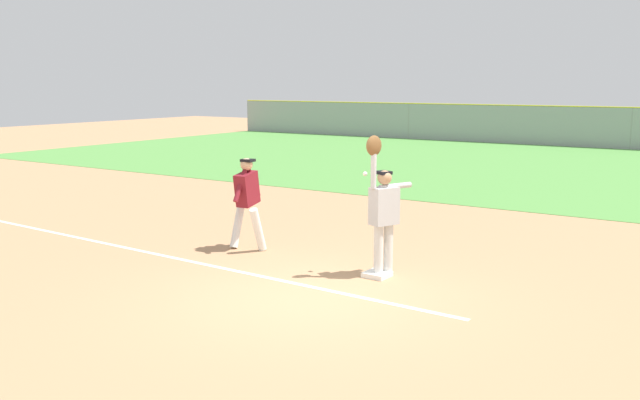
% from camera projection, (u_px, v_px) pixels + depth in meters
% --- Properties ---
extents(ground_plane, '(78.98, 78.98, 0.00)m').
position_uv_depth(ground_plane, '(312.00, 297.00, 10.03)').
color(ground_plane, tan).
extents(outfield_grass, '(45.43, 18.25, 0.01)m').
position_uv_depth(outfield_grass, '(585.00, 170.00, 24.44)').
color(outfield_grass, '#549342').
rests_on(outfield_grass, ground_plane).
extents(chalk_foul_line, '(11.99, 0.59, 0.01)m').
position_uv_depth(chalk_foul_line, '(159.00, 255.00, 12.47)').
color(chalk_foul_line, white).
rests_on(chalk_foul_line, ground_plane).
extents(first_base, '(0.40, 0.40, 0.08)m').
position_uv_depth(first_base, '(377.00, 274.00, 11.06)').
color(first_base, white).
rests_on(first_base, ground_plane).
extents(fielder, '(0.47, 0.86, 2.28)m').
position_uv_depth(fielder, '(383.00, 208.00, 10.92)').
color(fielder, silver).
rests_on(fielder, ground_plane).
extents(runner, '(0.76, 0.85, 1.72)m').
position_uv_depth(runner, '(247.00, 197.00, 12.70)').
color(runner, white).
rests_on(runner, ground_plane).
extents(baseball, '(0.07, 0.07, 0.07)m').
position_uv_depth(baseball, '(365.00, 174.00, 11.03)').
color(baseball, white).
extents(outfield_fence, '(45.51, 0.08, 1.98)m').
position_uv_depth(outfield_fence, '(631.00, 128.00, 31.81)').
color(outfield_fence, '#93999E').
rests_on(outfield_fence, ground_plane).
extents(parked_car_tan, '(4.46, 2.23, 1.25)m').
position_uv_depth(parked_car_tan, '(556.00, 128.00, 36.69)').
color(parked_car_tan, tan).
rests_on(parked_car_tan, ground_plane).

